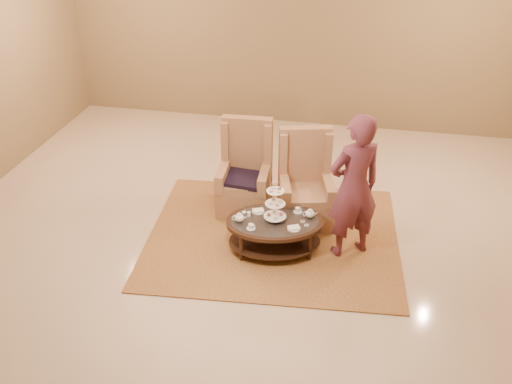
% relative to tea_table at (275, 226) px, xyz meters
% --- Properties ---
extents(ground, '(8.00, 8.00, 0.00)m').
position_rel_tea_table_xyz_m(ground, '(-0.30, -0.05, -0.35)').
color(ground, beige).
rests_on(ground, ground).
extents(ceiling, '(8.00, 8.00, 0.02)m').
position_rel_tea_table_xyz_m(ceiling, '(-0.30, -0.05, -0.35)').
color(ceiling, silver).
rests_on(ceiling, ground).
extents(wall_back, '(8.00, 0.04, 3.50)m').
position_rel_tea_table_xyz_m(wall_back, '(-0.30, 3.95, 1.40)').
color(wall_back, olive).
rests_on(wall_back, ground).
extents(rug, '(3.29, 2.81, 0.02)m').
position_rel_tea_table_xyz_m(rug, '(-0.06, 0.28, -0.34)').
color(rug, '#AC7D3D').
rests_on(rug, ground).
extents(tea_table, '(1.30, 1.03, 0.97)m').
position_rel_tea_table_xyz_m(tea_table, '(0.00, 0.00, 0.00)').
color(tea_table, black).
rests_on(tea_table, ground).
extents(armchair_left, '(0.69, 0.72, 1.23)m').
position_rel_tea_table_xyz_m(armchair_left, '(-0.56, 0.92, 0.06)').
color(armchair_left, '#A5734D').
rests_on(armchair_left, ground).
extents(armchair_right, '(0.80, 0.82, 1.23)m').
position_rel_tea_table_xyz_m(armchair_right, '(0.26, 0.78, 0.06)').
color(armchair_right, '#A5734D').
rests_on(armchair_right, ground).
extents(person, '(0.78, 0.71, 1.79)m').
position_rel_tea_table_xyz_m(person, '(0.88, 0.14, 0.54)').
color(person, '#5D2734').
rests_on(person, ground).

